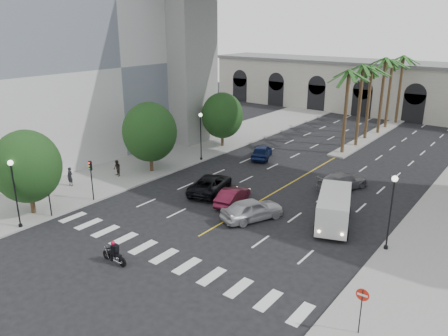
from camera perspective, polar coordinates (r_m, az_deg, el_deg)
ground at (r=30.45m, az=-5.82°, el=-10.25°), size 140.00×140.00×0.00m
sidewalk_left at (r=50.08m, az=-6.89°, el=1.51°), size 8.00×100.00×0.15m
median at (r=61.98m, az=18.69°, el=3.99°), size 2.00×24.00×0.20m
building_left at (r=55.35m, az=-18.83°, el=13.11°), size 16.50×32.50×20.60m
pier_building at (r=77.32m, az=23.18°, el=9.36°), size 71.00×10.50×8.50m
palm_a at (r=51.13m, az=15.99°, el=11.63°), size 3.20×3.20×10.30m
palm_b at (r=54.79m, az=17.70°, el=12.19°), size 3.20×3.20×10.60m
palm_c at (r=58.70m, az=18.74°, el=12.00°), size 3.20×3.20×10.10m
palm_d at (r=62.32m, az=20.35°, el=12.84°), size 3.20×3.20×10.90m
palm_e at (r=66.25m, az=21.16°, el=12.62°), size 3.20×3.20×10.40m
palm_f at (r=69.99m, az=22.39°, el=12.96°), size 3.20×3.20×10.70m
street_tree_near at (r=36.95m, az=-24.34°, el=0.18°), size 5.20×5.20×6.89m
street_tree_mid at (r=44.23m, az=-9.68°, el=4.66°), size 5.44×5.44×7.21m
street_tree_far at (r=53.03m, az=-0.21°, el=6.87°), size 5.04×5.04×6.68m
lamp_post_left_near at (r=34.98m, az=-25.69°, el=-2.39°), size 0.40×0.40×5.35m
lamp_post_left_far at (r=47.63m, az=-3.05°, el=4.66°), size 0.40×0.40×5.35m
lamp_post_right at (r=30.47m, az=21.00°, el=-4.73°), size 0.40×0.40×5.35m
traffic_signal_near at (r=36.23m, az=-22.01°, el=-2.40°), size 0.25×0.18×3.65m
traffic_signal_far at (r=38.26m, az=-16.97°, el=-0.75°), size 0.25×0.18×3.65m
motorcycle_rider at (r=28.99m, az=-14.10°, el=-10.76°), size 2.15×0.58×1.55m
car_a at (r=33.98m, az=3.71°, el=-5.40°), size 3.90×5.40×1.71m
car_b at (r=36.77m, az=1.12°, el=-3.70°), size 2.27×4.50×1.42m
car_c at (r=39.22m, az=-1.78°, el=-2.12°), size 4.19×6.22×1.58m
car_d at (r=41.49m, az=15.24°, el=-1.66°), size 3.80×5.66×1.52m
car_e at (r=49.23m, az=4.96°, el=2.15°), size 3.52×5.05×1.60m
cargo_van at (r=33.68m, az=14.16°, el=-5.12°), size 4.14×6.40×2.56m
pedestrian_a at (r=42.80m, az=-19.47°, el=-1.07°), size 0.68×0.48×1.77m
pedestrian_b at (r=44.17m, az=-13.79°, el=-0.03°), size 0.92×0.80×1.63m
do_not_enter_sign at (r=22.76m, az=17.55°, el=-16.35°), size 0.65×0.06×2.65m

